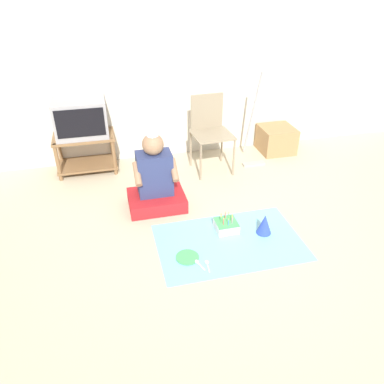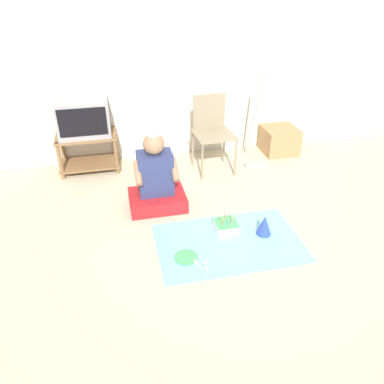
{
  "view_description": "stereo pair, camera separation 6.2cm",
  "coord_description": "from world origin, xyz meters",
  "px_view_note": "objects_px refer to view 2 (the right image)",
  "views": [
    {
      "loc": [
        -1.11,
        -2.32,
        2.15
      ],
      "look_at": [
        -0.4,
        0.55,
        0.35
      ],
      "focal_mm": 35.0,
      "sensor_mm": 36.0,
      "label": 1
    },
    {
      "loc": [
        -1.05,
        -2.34,
        2.15
      ],
      "look_at": [
        -0.4,
        0.55,
        0.35
      ],
      "focal_mm": 35.0,
      "sensor_mm": 36.0,
      "label": 2
    }
  ],
  "objects_px": {
    "cardboard_box_stack": "(279,140)",
    "party_hat_blue": "(264,225)",
    "dust_mop": "(255,138)",
    "person_seated": "(156,181)",
    "tv": "(83,117)",
    "birthday_cake": "(226,226)",
    "folding_chair": "(212,128)",
    "paper_plate": "(186,257)"
  },
  "relations": [
    {
      "from": "person_seated",
      "to": "party_hat_blue",
      "type": "height_order",
      "value": "person_seated"
    },
    {
      "from": "folding_chair",
      "to": "paper_plate",
      "type": "xyz_separation_m",
      "value": [
        -0.65,
        -1.58,
        -0.51
      ]
    },
    {
      "from": "dust_mop",
      "to": "person_seated",
      "type": "distance_m",
      "value": 1.51
    },
    {
      "from": "cardboard_box_stack",
      "to": "party_hat_blue",
      "type": "xyz_separation_m",
      "value": [
        -0.87,
        -1.65,
        -0.06
      ]
    },
    {
      "from": "folding_chair",
      "to": "person_seated",
      "type": "relative_size",
      "value": 1.03
    },
    {
      "from": "person_seated",
      "to": "party_hat_blue",
      "type": "xyz_separation_m",
      "value": [
        0.89,
        -0.71,
        -0.18
      ]
    },
    {
      "from": "folding_chair",
      "to": "party_hat_blue",
      "type": "bearing_deg",
      "value": -84.94
    },
    {
      "from": "tv",
      "to": "person_seated",
      "type": "relative_size",
      "value": 0.67
    },
    {
      "from": "dust_mop",
      "to": "party_hat_blue",
      "type": "height_order",
      "value": "dust_mop"
    },
    {
      "from": "person_seated",
      "to": "paper_plate",
      "type": "distance_m",
      "value": 0.94
    },
    {
      "from": "tv",
      "to": "cardboard_box_stack",
      "type": "relative_size",
      "value": 1.34
    },
    {
      "from": "dust_mop",
      "to": "person_seated",
      "type": "bearing_deg",
      "value": -151.98
    },
    {
      "from": "dust_mop",
      "to": "tv",
      "type": "bearing_deg",
      "value": 172.56
    },
    {
      "from": "folding_chair",
      "to": "dust_mop",
      "type": "height_order",
      "value": "dust_mop"
    },
    {
      "from": "tv",
      "to": "person_seated",
      "type": "bearing_deg",
      "value": -54.96
    },
    {
      "from": "party_hat_blue",
      "to": "cardboard_box_stack",
      "type": "bearing_deg",
      "value": 62.15
    },
    {
      "from": "cardboard_box_stack",
      "to": "party_hat_blue",
      "type": "height_order",
      "value": "cardboard_box_stack"
    },
    {
      "from": "folding_chair",
      "to": "cardboard_box_stack",
      "type": "bearing_deg",
      "value": 13.45
    },
    {
      "from": "tv",
      "to": "birthday_cake",
      "type": "height_order",
      "value": "tv"
    },
    {
      "from": "folding_chair",
      "to": "birthday_cake",
      "type": "distance_m",
      "value": 1.38
    },
    {
      "from": "party_hat_blue",
      "to": "paper_plate",
      "type": "bearing_deg",
      "value": -167.48
    },
    {
      "from": "folding_chair",
      "to": "birthday_cake",
      "type": "height_order",
      "value": "folding_chair"
    },
    {
      "from": "birthday_cake",
      "to": "paper_plate",
      "type": "relative_size",
      "value": 1.02
    },
    {
      "from": "dust_mop",
      "to": "party_hat_blue",
      "type": "bearing_deg",
      "value": -106.99
    },
    {
      "from": "dust_mop",
      "to": "person_seated",
      "type": "relative_size",
      "value": 1.35
    },
    {
      "from": "cardboard_box_stack",
      "to": "birthday_cake",
      "type": "distance_m",
      "value": 1.94
    },
    {
      "from": "cardboard_box_stack",
      "to": "person_seated",
      "type": "xyz_separation_m",
      "value": [
        -1.77,
        -0.93,
        0.12
      ]
    },
    {
      "from": "dust_mop",
      "to": "cardboard_box_stack",
      "type": "bearing_deg",
      "value": 27.49
    },
    {
      "from": "person_seated",
      "to": "party_hat_blue",
      "type": "distance_m",
      "value": 1.16
    },
    {
      "from": "cardboard_box_stack",
      "to": "person_seated",
      "type": "bearing_deg",
      "value": -152.11
    },
    {
      "from": "cardboard_box_stack",
      "to": "party_hat_blue",
      "type": "bearing_deg",
      "value": -117.85
    },
    {
      "from": "folding_chair",
      "to": "paper_plate",
      "type": "height_order",
      "value": "folding_chair"
    },
    {
      "from": "person_seated",
      "to": "tv",
      "type": "bearing_deg",
      "value": 125.04
    },
    {
      "from": "folding_chair",
      "to": "person_seated",
      "type": "bearing_deg",
      "value": -137.86
    },
    {
      "from": "dust_mop",
      "to": "paper_plate",
      "type": "distance_m",
      "value": 2.02
    },
    {
      "from": "folding_chair",
      "to": "person_seated",
      "type": "height_order",
      "value": "folding_chair"
    },
    {
      "from": "cardboard_box_stack",
      "to": "paper_plate",
      "type": "xyz_separation_m",
      "value": [
        -1.64,
        -1.82,
        -0.16
      ]
    },
    {
      "from": "birthday_cake",
      "to": "party_hat_blue",
      "type": "height_order",
      "value": "party_hat_blue"
    },
    {
      "from": "dust_mop",
      "to": "birthday_cake",
      "type": "relative_size",
      "value": 5.73
    },
    {
      "from": "tv",
      "to": "dust_mop",
      "type": "xyz_separation_m",
      "value": [
        2.01,
        -0.26,
        -0.33
      ]
    },
    {
      "from": "tv",
      "to": "party_hat_blue",
      "type": "height_order",
      "value": "tv"
    },
    {
      "from": "tv",
      "to": "person_seated",
      "type": "xyz_separation_m",
      "value": [
        0.68,
        -0.97,
        -0.38
      ]
    }
  ]
}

